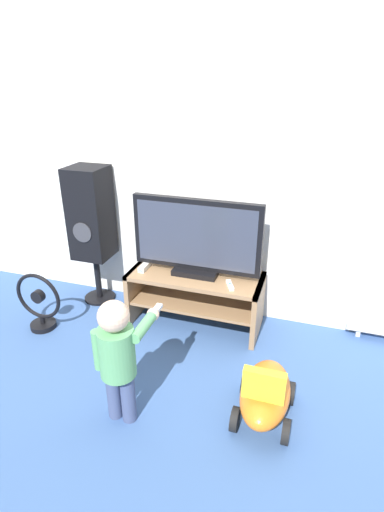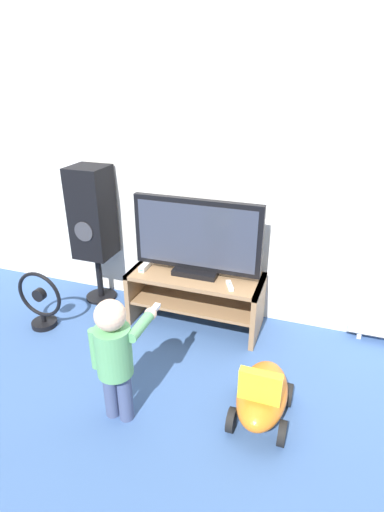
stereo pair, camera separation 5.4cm
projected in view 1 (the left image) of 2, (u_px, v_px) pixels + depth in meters
ground_plane at (187, 337)px, 2.96m from camera, size 16.00×16.00×0.00m
wall_back at (208, 148)px, 2.84m from camera, size 10.00×0.06×2.60m
tv_stand at (195, 291)px, 3.02m from camera, size 1.00×0.41×0.43m
television at (196, 238)px, 2.85m from camera, size 0.95×0.20×0.57m
game_console at (145, 266)px, 3.03m from camera, size 0.05×0.16×0.04m
remote_primary at (230, 285)px, 2.78m from camera, size 0.09×0.13×0.03m
child at (118, 352)px, 2.10m from camera, size 0.29×0.44×0.76m
speaker_tower at (91, 216)px, 3.15m from camera, size 0.29×0.29×1.14m
floor_fan at (40, 304)px, 2.99m from camera, size 0.38×0.19×0.46m
ride_on_toy at (265, 394)px, 2.21m from camera, size 0.31×0.53×0.43m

